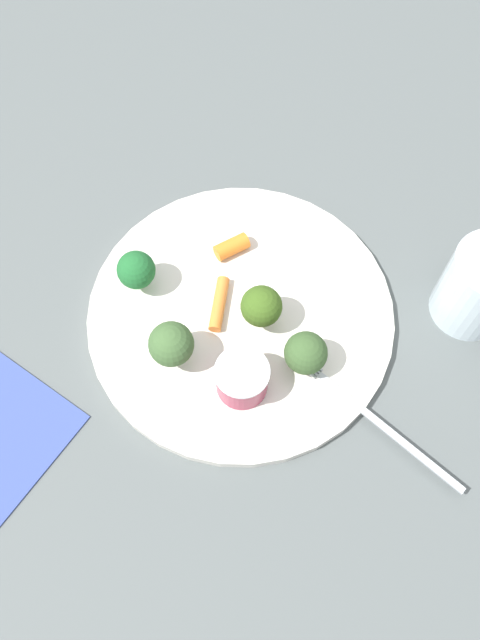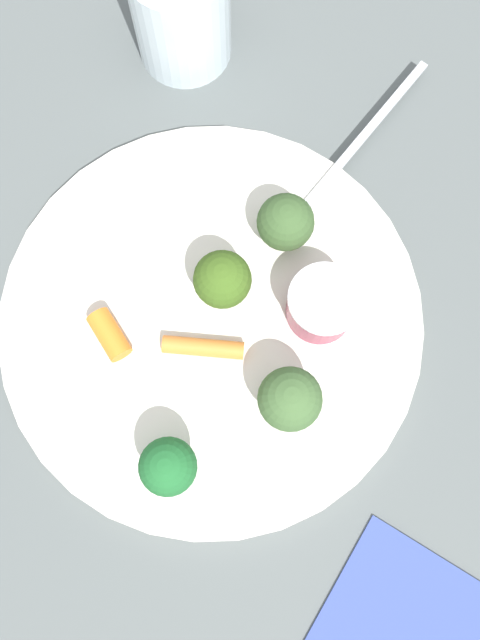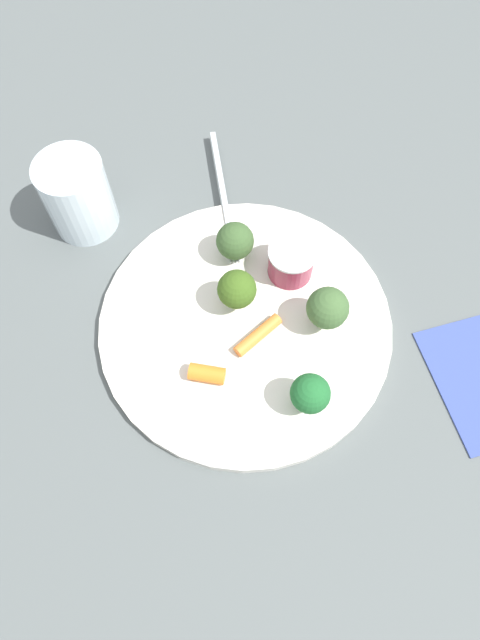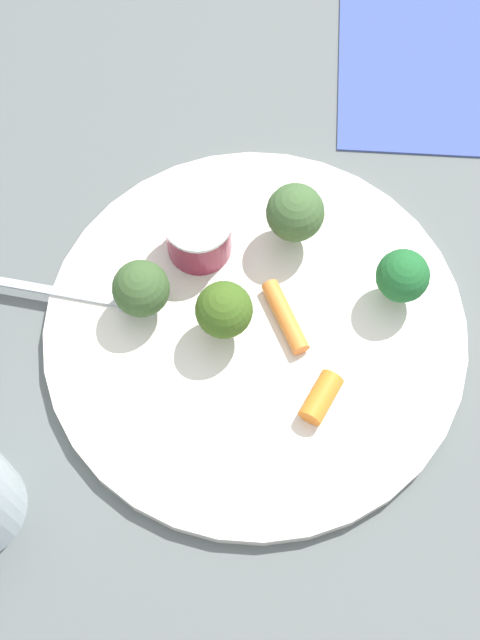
# 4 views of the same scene
# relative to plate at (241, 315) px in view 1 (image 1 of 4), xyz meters

# --- Properties ---
(ground_plane) EXTENTS (2.40, 2.40, 0.00)m
(ground_plane) POSITION_rel_plate_xyz_m (0.00, 0.00, -0.01)
(ground_plane) COLOR #545B5A
(plate) EXTENTS (0.31, 0.31, 0.01)m
(plate) POSITION_rel_plate_xyz_m (0.00, 0.00, 0.00)
(plate) COLOR silver
(plate) RESTS_ON ground_plane
(sauce_cup) EXTENTS (0.05, 0.05, 0.04)m
(sauce_cup) POSITION_rel_plate_xyz_m (-0.05, -0.06, 0.03)
(sauce_cup) COLOR maroon
(sauce_cup) RESTS_ON plate
(broccoli_floret_0) EXTENTS (0.04, 0.04, 0.05)m
(broccoli_floret_0) POSITION_rel_plate_xyz_m (0.01, -0.02, 0.04)
(broccoli_floret_0) COLOR #95AC61
(broccoli_floret_0) RESTS_ON plate
(broccoli_floret_1) EXTENTS (0.04, 0.04, 0.05)m
(broccoli_floret_1) POSITION_rel_plate_xyz_m (0.01, -0.08, 0.03)
(broccoli_floret_1) COLOR #81BB5E
(broccoli_floret_1) RESTS_ON plate
(broccoli_floret_2) EXTENTS (0.04, 0.04, 0.06)m
(broccoli_floret_2) POSITION_rel_plate_xyz_m (-0.08, -0.00, 0.04)
(broccoli_floret_2) COLOR #7EC068
(broccoli_floret_2) RESTS_ON plate
(broccoli_floret_3) EXTENTS (0.04, 0.04, 0.05)m
(broccoli_floret_3) POSITION_rel_plate_xyz_m (-0.06, 0.09, 0.04)
(broccoli_floret_3) COLOR #81C35D
(broccoli_floret_3) RESTS_ON plate
(carrot_stick_0) EXTENTS (0.04, 0.02, 0.02)m
(carrot_stick_0) POSITION_rel_plate_xyz_m (0.04, 0.06, 0.01)
(carrot_stick_0) COLOR orange
(carrot_stick_0) RESTS_ON plate
(carrot_stick_1) EXTENTS (0.05, 0.05, 0.01)m
(carrot_stick_1) POSITION_rel_plate_xyz_m (-0.01, 0.02, 0.01)
(carrot_stick_1) COLOR orange
(carrot_stick_1) RESTS_ON plate
(fork) EXTENTS (0.04, 0.19, 0.00)m
(fork) POSITION_rel_plate_xyz_m (0.03, -0.16, 0.01)
(fork) COLOR #B6BCC2
(fork) RESTS_ON plate
(drinking_glass) EXTENTS (0.08, 0.08, 0.09)m
(drinking_glass) POSITION_rel_plate_xyz_m (0.19, -0.13, 0.04)
(drinking_glass) COLOR silver
(drinking_glass) RESTS_ON ground_plane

